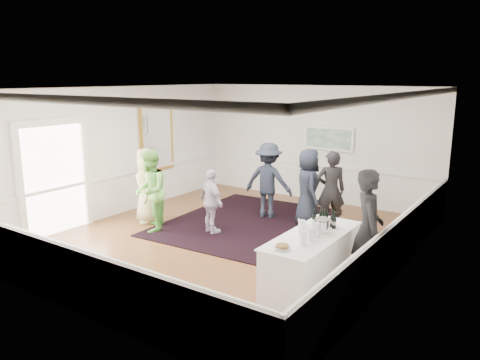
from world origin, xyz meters
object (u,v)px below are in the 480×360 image
Objects in this scene: bartender at (368,229)px; guest_tan at (147,185)px; guest_lilac at (211,202)px; nut_bowl at (282,247)px; guest_dark_b at (331,190)px; guest_navy at (308,187)px; guest_green at (150,191)px; guest_dark_a at (268,181)px; serving_table at (312,260)px; ice_bucket at (322,226)px.

guest_tan is (-5.55, 0.50, -0.10)m from bartender.
nut_bowl is (2.96, -2.08, 0.22)m from guest_lilac.
guest_navy is (-0.57, -0.00, -0.01)m from guest_dark_b.
bartender is 1.10× the size of guest_dark_b.
guest_green is 2.89m from guest_dark_a.
guest_green is at bearing 59.08° from bartender.
guest_tan is 1.24× the size of guest_lilac.
bartender reaches higher than guest_lilac.
guest_tan is 0.97× the size of guest_green.
guest_green is at bearing 172.26° from serving_table.
guest_navy is 7.49× the size of nut_bowl.
guest_tan reaches higher than ice_bucket.
ice_bucket is at bearing 64.50° from serving_table.
bartender is 8.31× the size of nut_bowl.
guest_lilac is at bearing 144.92° from nut_bowl.
nut_bowl is at bearing 68.86° from guest_dark_b.
ice_bucket is at bearing 81.12° from nut_bowl.
guest_green reaches higher than guest_navy.
ice_bucket is at bearing -176.42° from guest_lilac.
guest_navy reaches higher than nut_bowl.
guest_navy is (1.05, 0.05, -0.03)m from guest_dark_a.
guest_dark_b reaches higher than nut_bowl.
serving_table is 1.21× the size of guest_green.
guest_dark_b is (3.80, 2.00, 0.01)m from guest_tan.
guest_tan is 0.96× the size of guest_dark_a.
serving_table is 4.93m from guest_tan.
guest_green is 1.27× the size of guest_lilac.
guest_tan is at bearing 168.26° from serving_table.
guest_dark_a reaches higher than serving_table.
guest_dark_a is (-2.63, 2.95, 0.48)m from serving_table.
bartender is 5.03m from guest_green.
bartender is 1.08× the size of guest_green.
guest_tan is at bearing 33.69° from guest_dark_a.
guest_green is 1.02× the size of guest_dark_b.
guest_dark_b is (-1.75, 2.50, -0.09)m from bartender.
nut_bowl is (-0.16, -1.04, -0.08)m from ice_bucket.
guest_tan is at bearing 80.76° from guest_navy.
serving_table is at bearing 45.00° from guest_green.
serving_table is at bearing -115.50° from ice_bucket.
guest_tan is 6.90× the size of ice_bucket.
guest_navy is (-1.58, 3.00, 0.45)m from serving_table.
guest_tan is 0.99× the size of guest_dark_b.
serving_table is 1.05m from bartender.
guest_dark_a reaches higher than guest_dark_b.
guest_dark_a is at bearing 107.69° from guest_green.
bartender is at bearing -178.05° from guest_navy.
nut_bowl is at bearing -98.88° from ice_bucket.
guest_dark_a is (2.18, 1.95, 0.04)m from guest_tan.
guest_tan is at bearing -166.00° from guest_green.
guest_green is 4.45m from nut_bowl.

